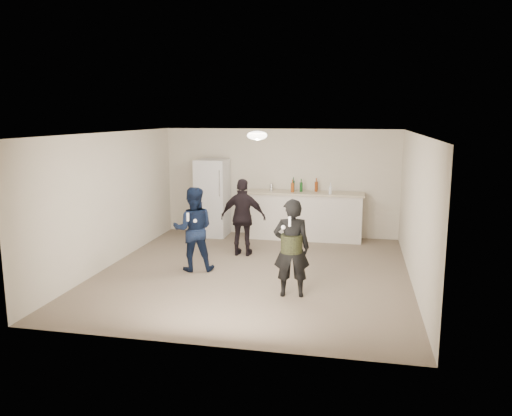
% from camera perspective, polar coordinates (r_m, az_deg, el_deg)
% --- Properties ---
extents(floor, '(6.00, 6.00, 0.00)m').
position_cam_1_polar(floor, '(9.13, -0.25, -7.34)').
color(floor, '#6B5B4C').
rests_on(floor, ground).
extents(ceiling, '(6.00, 6.00, 0.00)m').
position_cam_1_polar(ceiling, '(8.69, -0.27, 8.54)').
color(ceiling, silver).
rests_on(ceiling, wall_back).
extents(wall_back, '(6.00, 0.00, 6.00)m').
position_cam_1_polar(wall_back, '(11.74, 2.76, 2.93)').
color(wall_back, beige).
rests_on(wall_back, floor).
extents(wall_front, '(6.00, 0.00, 6.00)m').
position_cam_1_polar(wall_front, '(5.99, -6.20, -4.54)').
color(wall_front, beige).
rests_on(wall_front, floor).
extents(wall_left, '(0.00, 6.00, 6.00)m').
position_cam_1_polar(wall_left, '(9.76, -16.27, 0.96)').
color(wall_left, beige).
rests_on(wall_left, floor).
extents(wall_right, '(0.00, 6.00, 6.00)m').
position_cam_1_polar(wall_right, '(8.69, 17.77, -0.25)').
color(wall_right, beige).
rests_on(wall_right, floor).
extents(counter, '(2.60, 0.56, 1.05)m').
position_cam_1_polar(counter, '(11.46, 5.51, -0.98)').
color(counter, silver).
rests_on(counter, floor).
extents(counter_top, '(2.68, 0.64, 0.04)m').
position_cam_1_polar(counter_top, '(11.37, 5.55, 1.72)').
color(counter_top, beige).
rests_on(counter_top, counter).
extents(fridge, '(0.70, 0.70, 1.80)m').
position_cam_1_polar(fridge, '(11.74, -5.01, 1.17)').
color(fridge, silver).
rests_on(fridge, floor).
extents(fridge_handle, '(0.02, 0.02, 0.60)m').
position_cam_1_polar(fridge_handle, '(11.26, -4.21, 2.84)').
color(fridge_handle, '#B9B9BD').
rests_on(fridge_handle, fridge).
extents(ceiling_dome, '(0.36, 0.36, 0.16)m').
position_cam_1_polar(ceiling_dome, '(8.99, 0.13, 8.29)').
color(ceiling_dome, white).
rests_on(ceiling_dome, ceiling).
extents(shaker, '(0.08, 0.08, 0.17)m').
position_cam_1_polar(shaker, '(11.46, 1.76, 2.37)').
color(shaker, '#BCBCC1').
rests_on(shaker, counter_top).
extents(man, '(0.88, 0.76, 1.54)m').
position_cam_1_polar(man, '(9.13, -7.16, -2.41)').
color(man, '#102145').
rests_on(man, floor).
extents(woman, '(0.62, 0.46, 1.55)m').
position_cam_1_polar(woman, '(7.78, 4.08, -4.58)').
color(woman, black).
rests_on(woman, floor).
extents(camo_shorts, '(0.34, 0.34, 0.28)m').
position_cam_1_polar(camo_shorts, '(7.76, 4.09, -4.06)').
color(camo_shorts, '#2D3518').
rests_on(camo_shorts, woman).
extents(spectator, '(0.92, 0.38, 1.56)m').
position_cam_1_polar(spectator, '(10.03, -1.47, -1.09)').
color(spectator, black).
rests_on(spectator, floor).
extents(remote_man, '(0.04, 0.04, 0.15)m').
position_cam_1_polar(remote_man, '(8.81, -7.79, -1.03)').
color(remote_man, white).
rests_on(remote_man, man).
extents(nunchuk_man, '(0.07, 0.07, 0.07)m').
position_cam_1_polar(nunchuk_man, '(8.82, -6.98, -1.47)').
color(nunchuk_man, white).
rests_on(nunchuk_man, man).
extents(remote_woman, '(0.04, 0.04, 0.15)m').
position_cam_1_polar(remote_woman, '(7.43, 3.88, -1.55)').
color(remote_woman, silver).
rests_on(remote_woman, woman).
extents(nunchuk_woman, '(0.07, 0.07, 0.07)m').
position_cam_1_polar(nunchuk_woman, '(7.49, 3.14, -2.22)').
color(nunchuk_woman, white).
rests_on(nunchuk_woman, woman).
extents(bottle_cluster, '(0.93, 0.40, 0.25)m').
position_cam_1_polar(bottle_cluster, '(11.35, 5.67, 2.36)').
color(bottle_cluster, maroon).
rests_on(bottle_cluster, counter_top).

